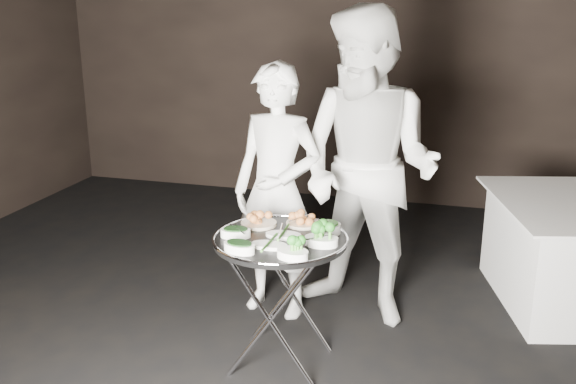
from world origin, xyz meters
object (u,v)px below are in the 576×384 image
(waiter_left, at_px, (277,192))
(waiter_right, at_px, (367,170))
(tray_stand, at_px, (280,296))
(serving_tray, at_px, (280,239))

(waiter_left, xyz_separation_m, waiter_right, (0.55, 0.07, 0.16))
(tray_stand, distance_m, waiter_right, 0.95)
(serving_tray, xyz_separation_m, waiter_left, (-0.21, 0.62, 0.06))
(tray_stand, bearing_deg, serving_tray, 90.00)
(tray_stand, relative_size, waiter_right, 0.38)
(serving_tray, distance_m, waiter_left, 0.66)
(tray_stand, distance_m, serving_tray, 0.33)
(tray_stand, bearing_deg, waiter_left, 108.31)
(waiter_right, bearing_deg, waiter_left, -152.41)
(serving_tray, xyz_separation_m, waiter_right, (0.34, 0.69, 0.22))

